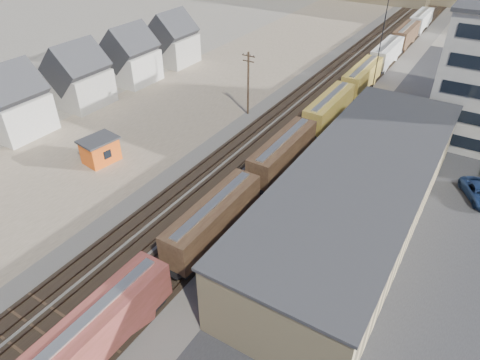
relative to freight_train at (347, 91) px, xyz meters
The scene contains 12 objects.
ground 52.86m from the freight_train, 94.13° to the right, with size 300.00×300.00×0.00m, color #6B6356.
ballast_bed 5.40m from the freight_train, 145.09° to the right, with size 18.00×200.00×0.06m, color #4C4742.
dirt_yard 27.10m from the freight_train, 152.01° to the right, with size 24.00×180.00×0.03m, color #6D604B.
asphalt_lot 25.51m from the freight_train, 44.12° to the right, with size 26.00×120.00×0.04m, color #232326.
rail_tracks 5.76m from the freight_train, 148.64° to the right, with size 11.40×200.00×0.24m.
freight_train is the anchor object (origin of this frame).
warehouse 29.84m from the freight_train, 67.98° to the right, with size 12.40×40.40×7.25m.
utility_pole_north 16.46m from the freight_train, 139.11° to the right, with size 2.20×0.32×10.00m.
radio_mast 9.94m from the freight_train, 73.33° to the left, with size 1.20×0.16×18.00m.
townhouse_row 46.86m from the freight_train, 143.81° to the right, with size 8.15×68.16×10.47m.
maintenance_shed 39.47m from the freight_train, 122.72° to the right, with size 4.21×5.08×3.38m.
parked_car_blue 27.51m from the freight_train, 36.11° to the right, with size 2.82×6.11×1.70m, color navy.
Camera 1 is at (23.27, -11.99, 29.87)m, focal length 32.00 mm.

